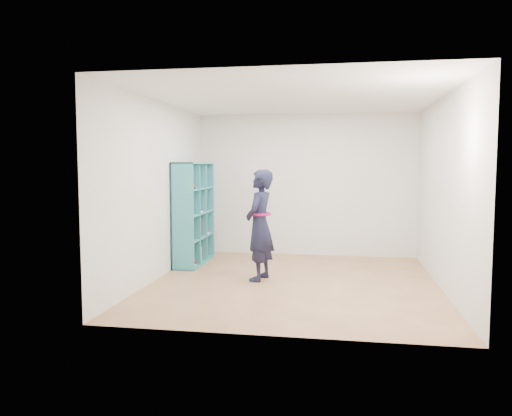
# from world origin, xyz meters

# --- Properties ---
(floor) EXTENTS (4.50, 4.50, 0.00)m
(floor) POSITION_xyz_m (0.00, 0.00, 0.00)
(floor) COLOR #8C5F3F
(floor) RESTS_ON ground
(ceiling) EXTENTS (4.50, 4.50, 0.00)m
(ceiling) POSITION_xyz_m (0.00, 0.00, 2.60)
(ceiling) COLOR white
(ceiling) RESTS_ON wall_back
(wall_left) EXTENTS (0.02, 4.50, 2.60)m
(wall_left) POSITION_xyz_m (-2.00, 0.00, 1.30)
(wall_left) COLOR silver
(wall_left) RESTS_ON floor
(wall_right) EXTENTS (0.02, 4.50, 2.60)m
(wall_right) POSITION_xyz_m (2.00, 0.00, 1.30)
(wall_right) COLOR silver
(wall_right) RESTS_ON floor
(wall_back) EXTENTS (4.00, 0.02, 2.60)m
(wall_back) POSITION_xyz_m (0.00, 2.25, 1.30)
(wall_back) COLOR silver
(wall_back) RESTS_ON floor
(wall_front) EXTENTS (4.00, 0.02, 2.60)m
(wall_front) POSITION_xyz_m (0.00, -2.25, 1.30)
(wall_front) COLOR silver
(wall_front) RESTS_ON floor
(bookshelf) EXTENTS (0.37, 1.29, 1.71)m
(bookshelf) POSITION_xyz_m (-1.83, 1.11, 0.84)
(bookshelf) COLOR teal
(bookshelf) RESTS_ON floor
(person) EXTENTS (0.49, 0.65, 1.61)m
(person) POSITION_xyz_m (-0.50, 0.09, 0.81)
(person) COLOR black
(person) RESTS_ON floor
(smartphone) EXTENTS (0.01, 0.10, 0.14)m
(smartphone) POSITION_xyz_m (-0.62, 0.20, 0.91)
(smartphone) COLOR silver
(smartphone) RESTS_ON person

